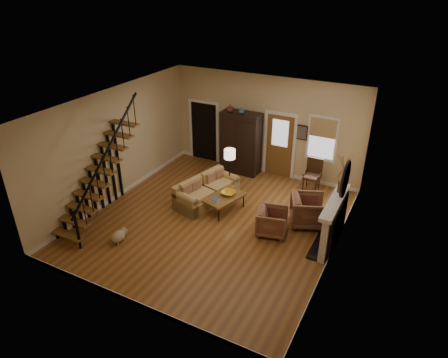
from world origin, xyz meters
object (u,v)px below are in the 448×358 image
at_px(armchair_left, 272,222).
at_px(armchair_right, 308,211).
at_px(coffee_table, 224,203).
at_px(floor_lamp, 230,172).
at_px(sofa, 207,191).
at_px(side_chair, 312,176).
at_px(armoire, 241,143).

height_order(armchair_left, armchair_right, armchair_right).
relative_size(coffee_table, floor_lamp, 0.80).
bearing_deg(armchair_left, coffee_table, 61.59).
xyz_separation_m(sofa, side_chair, (2.54, 2.13, 0.14)).
bearing_deg(side_chair, armchair_left, -95.04).
relative_size(armchair_left, floor_lamp, 0.52).
bearing_deg(armchair_right, coffee_table, 78.11).
bearing_deg(sofa, armoire, 104.13).
xyz_separation_m(armoire, coffee_table, (0.69, -2.51, -0.82)).
relative_size(sofa, floor_lamp, 1.36).
bearing_deg(armoire, floor_lamp, -76.43).
bearing_deg(coffee_table, armchair_right, 10.52).
height_order(sofa, armchair_right, armchair_right).
bearing_deg(side_chair, sofa, -139.97).
bearing_deg(floor_lamp, armchair_right, -11.04).
height_order(armchair_left, floor_lamp, floor_lamp).
height_order(floor_lamp, side_chair, floor_lamp).
distance_m(sofa, armchair_right, 3.00).
bearing_deg(floor_lamp, side_chair, 32.31).
bearing_deg(sofa, armchair_right, 18.52).
distance_m(sofa, side_chair, 3.32).
relative_size(sofa, armchair_right, 2.20).
bearing_deg(armoire, armchair_right, -34.75).
xyz_separation_m(sofa, floor_lamp, (0.37, 0.76, 0.37)).
xyz_separation_m(coffee_table, floor_lamp, (-0.31, 0.94, 0.51)).
relative_size(armchair_right, floor_lamp, 0.62).
bearing_deg(sofa, coffee_table, -1.33).
height_order(coffee_table, armchair_right, armchair_right).
height_order(armoire, side_chair, armoire).
bearing_deg(armoire, armchair_left, -51.84).
xyz_separation_m(armoire, side_chair, (2.55, -0.20, -0.54)).
distance_m(armchair_left, floor_lamp, 2.40).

